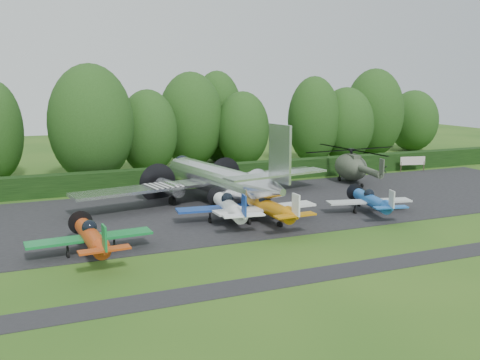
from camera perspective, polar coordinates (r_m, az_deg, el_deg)
name	(u,v)px	position (r m, az deg, el deg)	size (l,w,h in m)	color
ground	(279,243)	(35.40, 4.19, -6.74)	(160.00, 160.00, 0.00)	#214A14
apron	(224,210)	(44.22, -1.67, -3.18)	(70.00, 18.00, 0.01)	black
taxiway_verge	(328,273)	(30.46, 9.35, -9.78)	(70.00, 2.00, 0.00)	black
hedgerow	(186,186)	(54.39, -5.82, -0.62)	(90.00, 1.60, 2.00)	black
transport_plane	(217,179)	(45.80, -2.48, 0.05)	(24.18, 18.54, 7.75)	silver
light_plane_red	(92,237)	(33.68, -15.53, -5.88)	(7.56, 7.95, 2.90)	#AE3B10
light_plane_white	(229,207)	(39.89, -1.13, -2.87)	(7.75, 8.15, 2.98)	white
light_plane_orange	(269,207)	(39.68, 3.08, -2.90)	(8.03, 8.45, 3.09)	#BA710A
light_plane_blue	(372,201)	(43.83, 13.86, -2.14)	(6.90, 7.26, 2.65)	#1D58AE
helicopter	(351,165)	(56.70, 11.78, 1.63)	(11.06, 12.94, 3.56)	#374031
sign_board	(413,161)	(65.65, 17.94, 1.90)	(3.11, 0.12, 1.75)	#3F3326
tree_0	(346,125)	(71.21, 11.21, 5.81)	(7.26, 7.26, 9.68)	black
tree_3	(413,121)	(84.64, 17.99, 6.03)	(7.34, 7.34, 9.10)	black
tree_4	(314,120)	(68.73, 7.87, 6.32)	(6.59, 6.59, 11.07)	black
tree_5	(91,124)	(57.16, -15.59, 5.78)	(8.66, 8.66, 12.26)	black
tree_6	(243,129)	(65.80, 0.27, 5.43)	(6.57, 6.57, 9.24)	black
tree_7	(191,120)	(65.77, -5.25, 6.41)	(7.93, 7.93, 11.58)	black
tree_9	(374,113)	(76.90, 14.10, 6.95)	(8.11, 8.11, 12.15)	black
tree_11	(148,132)	(61.21, -9.78, 5.05)	(6.60, 6.60, 9.57)	black
tree_12	(217,117)	(70.18, -2.44, 6.78)	(6.72, 6.72, 11.77)	black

